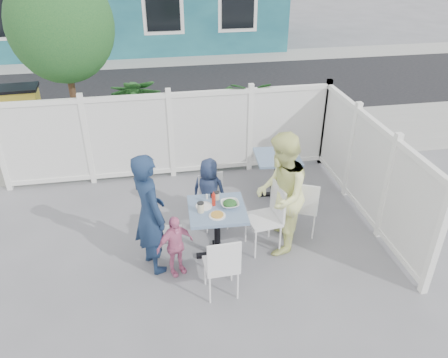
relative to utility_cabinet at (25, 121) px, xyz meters
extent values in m
plane|color=slate|center=(2.74, -4.00, -0.65)|extent=(80.00, 80.00, 0.00)
cube|color=gray|center=(2.74, -0.20, -0.65)|extent=(24.00, 2.60, 0.01)
cube|color=black|center=(2.74, 3.50, -0.65)|extent=(24.00, 5.00, 0.01)
cube|color=gray|center=(2.74, 6.60, -0.65)|extent=(24.00, 1.60, 0.01)
cube|color=black|center=(-0.26, 7.02, 0.95)|extent=(1.20, 0.04, 1.40)
cube|color=black|center=(3.74, 7.02, 0.95)|extent=(1.20, 0.04, 1.40)
cube|color=white|center=(2.84, -1.60, 0.17)|extent=(5.80, 0.04, 1.40)
cube|color=white|center=(2.84, -1.60, 0.91)|extent=(5.86, 0.08, 0.08)
cube|color=white|center=(2.84, -1.60, -0.59)|extent=(5.86, 0.08, 0.12)
cube|color=white|center=(5.74, -3.40, 0.17)|extent=(0.04, 3.60, 1.40)
cube|color=white|center=(5.74, -3.40, 0.91)|extent=(0.08, 3.66, 0.08)
cube|color=white|center=(5.74, -3.40, -0.59)|extent=(0.08, 3.66, 0.12)
cylinder|color=#382316|center=(1.14, -0.70, 0.55)|extent=(0.12, 0.12, 2.40)
ellipsoid|color=#15451F|center=(1.14, -0.70, 1.95)|extent=(1.80, 1.62, 1.98)
cube|color=gold|center=(0.00, 0.00, 0.00)|extent=(0.73, 0.54, 1.30)
imported|color=#15451F|center=(2.31, -0.90, 0.20)|extent=(0.99, 0.99, 1.71)
imported|color=#15451F|center=(4.12, -1.00, 0.19)|extent=(1.66, 1.48, 1.69)
cube|color=#455F7F|center=(3.28, -4.04, 0.13)|extent=(0.79, 0.79, 0.04)
cylinder|color=black|center=(3.28, -4.04, -0.26)|extent=(0.09, 0.09, 0.74)
cube|color=black|center=(3.28, -4.04, -0.63)|extent=(0.60, 0.11, 0.04)
cube|color=black|center=(3.28, -4.04, -0.63)|extent=(0.11, 0.60, 0.04)
cube|color=#455F7F|center=(4.53, -2.62, 0.09)|extent=(0.78, 0.78, 0.04)
cylinder|color=black|center=(4.53, -2.62, -0.28)|extent=(0.08, 0.08, 0.70)
cube|color=black|center=(4.53, -2.62, -0.63)|extent=(0.57, 0.13, 0.04)
cube|color=black|center=(4.53, -2.62, -0.63)|extent=(0.13, 0.57, 0.04)
cube|color=white|center=(2.61, -3.97, -0.24)|extent=(0.41, 0.43, 0.04)
cube|color=white|center=(2.44, -3.94, -0.01)|extent=(0.07, 0.38, 0.41)
cylinder|color=white|center=(2.78, -3.82, -0.44)|extent=(0.02, 0.02, 0.41)
cylinder|color=white|center=(2.74, -4.15, -0.44)|extent=(0.02, 0.02, 0.41)
cylinder|color=white|center=(2.47, -3.78, -0.44)|extent=(0.02, 0.02, 0.41)
cylinder|color=white|center=(2.43, -4.11, -0.44)|extent=(0.02, 0.02, 0.41)
cube|color=white|center=(3.95, -3.97, -0.16)|extent=(0.49, 0.51, 0.04)
cube|color=white|center=(4.15, -3.94, 0.11)|extent=(0.09, 0.46, 0.49)
cylinder|color=white|center=(3.79, -4.18, -0.41)|extent=(0.03, 0.03, 0.49)
cylinder|color=white|center=(3.74, -3.80, -0.41)|extent=(0.03, 0.03, 0.49)
cylinder|color=white|center=(4.16, -4.14, -0.41)|extent=(0.03, 0.03, 0.49)
cylinder|color=white|center=(4.11, -3.75, -0.41)|extent=(0.03, 0.03, 0.49)
cube|color=white|center=(3.35, -3.32, -0.24)|extent=(0.43, 0.41, 0.04)
cube|color=white|center=(3.33, -3.15, -0.01)|extent=(0.38, 0.08, 0.41)
cylinder|color=white|center=(3.53, -3.45, -0.45)|extent=(0.02, 0.02, 0.41)
cylinder|color=white|center=(3.21, -3.50, -0.45)|extent=(0.02, 0.02, 0.41)
cylinder|color=white|center=(3.49, -3.15, -0.45)|extent=(0.02, 0.02, 0.41)
cylinder|color=white|center=(3.17, -3.19, -0.45)|extent=(0.02, 0.02, 0.41)
cube|color=white|center=(3.21, -4.74, -0.21)|extent=(0.42, 0.40, 0.04)
cube|color=white|center=(3.22, -4.92, 0.03)|extent=(0.41, 0.05, 0.44)
cylinder|color=white|center=(3.03, -4.58, -0.43)|extent=(0.02, 0.02, 0.44)
cylinder|color=white|center=(3.38, -4.56, -0.43)|extent=(0.02, 0.02, 0.44)
cylinder|color=white|center=(3.04, -4.91, -0.43)|extent=(0.02, 0.02, 0.44)
cylinder|color=white|center=(3.39, -4.89, -0.43)|extent=(0.02, 0.02, 0.44)
cube|color=white|center=(4.64, -3.68, -0.20)|extent=(0.54, 0.53, 0.04)
cube|color=white|center=(4.57, -3.85, 0.04)|extent=(0.39, 0.20, 0.45)
cylinder|color=white|center=(4.55, -3.45, -0.43)|extent=(0.02, 0.02, 0.45)
cylinder|color=white|center=(4.88, -3.60, -0.43)|extent=(0.02, 0.02, 0.45)
cylinder|color=white|center=(4.41, -3.76, -0.43)|extent=(0.02, 0.02, 0.45)
cylinder|color=white|center=(4.74, -3.91, -0.43)|extent=(0.02, 0.02, 0.45)
imported|color=#192C4B|center=(2.39, -4.08, 0.20)|extent=(0.62, 0.73, 1.70)
imported|color=#ECF94C|center=(4.16, -3.99, 0.24)|extent=(0.93, 1.04, 1.78)
imported|color=#1F2B49|center=(3.29, -3.19, -0.11)|extent=(0.63, 0.54, 1.09)
imported|color=pink|center=(2.68, -4.28, -0.20)|extent=(0.57, 0.41, 0.89)
cylinder|color=white|center=(3.25, -4.21, 0.16)|extent=(0.22, 0.22, 0.01)
cylinder|color=white|center=(3.11, -3.96, 0.16)|extent=(0.22, 0.22, 0.02)
imported|color=white|center=(3.46, -4.01, 0.18)|extent=(0.25, 0.25, 0.06)
cylinder|color=beige|center=(3.06, -4.08, 0.22)|extent=(0.09, 0.09, 0.13)
cylinder|color=beige|center=(3.31, -3.82, 0.21)|extent=(0.07, 0.07, 0.11)
cylinder|color=red|center=(3.25, -3.95, 0.23)|extent=(0.05, 0.05, 0.17)
cylinder|color=white|center=(3.18, -3.78, 0.18)|extent=(0.03, 0.03, 0.07)
cylinder|color=black|center=(3.25, -3.75, 0.19)|extent=(0.03, 0.03, 0.07)
camera|label=1|loc=(2.52, -8.80, 3.39)|focal=35.00mm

